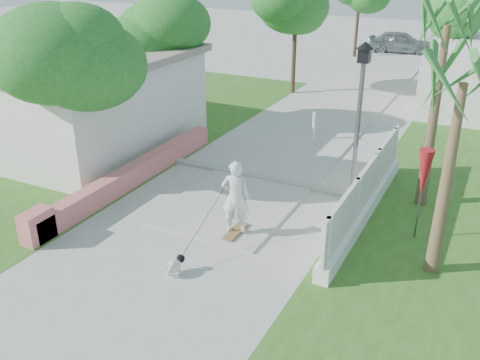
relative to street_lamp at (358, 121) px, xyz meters
The scene contains 19 objects.
ground 6.67m from the street_lamp, 117.80° to the right, with size 90.00×90.00×0.00m, color #B7B7B2.
path_strip 14.98m from the street_lamp, 101.31° to the left, with size 3.20×36.00×0.06m, color #B7B7B2.
curb 3.78m from the street_lamp, behind, with size 6.50×0.25×0.10m, color #999993.
grass_left 10.49m from the street_lamp, 165.83° to the left, with size 8.00×20.00×0.01m, color #365C1D.
pink_wall 6.83m from the street_lamp, 162.57° to the right, with size 0.45×8.20×0.80m.
house_left 10.94m from the street_lamp, behind, with size 8.40×7.40×3.23m.
lattice_fence 2.01m from the street_lamp, 44.82° to the right, with size 0.35×7.00×1.50m.
street_lamp is the anchor object (origin of this frame).
bollard 5.56m from the street_lamp, 120.96° to the left, with size 0.14×0.14×1.09m.
patio_umbrella 2.27m from the street_lamp, 27.76° to the right, with size 0.36×0.36×2.30m.
tree_left_near 7.92m from the street_lamp, 161.15° to the right, with size 3.60×3.60×5.28m.
tree_left_mid 8.96m from the street_lamp, 160.42° to the left, with size 3.20×3.20×4.85m.
tree_path_left 12.10m from the street_lamp, 119.30° to the left, with size 3.40×3.40×5.23m.
tree_path_right 14.52m from the street_lamp, 88.74° to the left, with size 3.00×3.00×4.79m.
palm_far 2.85m from the street_lamp, 30.47° to the left, with size 1.80×1.80×5.30m.
palm_near 3.72m from the street_lamp, 42.61° to the right, with size 1.80×1.80×4.70m.
skateboarder 4.11m from the street_lamp, 124.62° to the right, with size 0.79×2.44×1.96m.
dog 5.99m from the street_lamp, 116.28° to the right, with size 0.37×0.61×0.42m.
parked_car 23.26m from the street_lamp, 98.39° to the left, with size 1.65×4.09×1.39m, color #95979C.
Camera 1 is at (6.13, -7.62, 6.65)m, focal length 40.00 mm.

